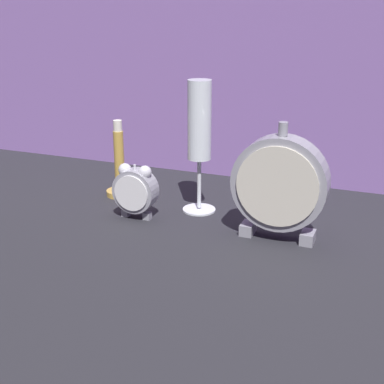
{
  "coord_description": "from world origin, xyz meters",
  "views": [
    {
      "loc": [
        0.31,
        -0.7,
        0.34
      ],
      "look_at": [
        0.0,
        0.08,
        0.04
      ],
      "focal_mm": 50.0,
      "sensor_mm": 36.0,
      "label": 1
    }
  ],
  "objects": [
    {
      "name": "alarm_clock_twin_bell",
      "position": [
        -0.09,
        0.04,
        0.05
      ],
      "size": [
        0.07,
        0.03,
        0.09
      ],
      "color": "gray",
      "rests_on": "ground_plane"
    },
    {
      "name": "champagne_flute",
      "position": [
        0.0,
        0.11,
        0.14
      ],
      "size": [
        0.06,
        0.06,
        0.23
      ],
      "color": "silver",
      "rests_on": "ground_plane"
    },
    {
      "name": "ground_plane",
      "position": [
        0.0,
        0.0,
        0.0
      ],
      "size": [
        4.0,
        4.0,
        0.0
      ],
      "primitive_type": "plane",
      "color": "#232328"
    },
    {
      "name": "fabric_backdrop_drape",
      "position": [
        0.0,
        0.33,
        0.31
      ],
      "size": [
        1.61,
        0.01,
        0.61
      ],
      "primitive_type": "cube",
      "color": "#8460A8",
      "rests_on": "ground_plane"
    },
    {
      "name": "brass_candlestick",
      "position": [
        -0.17,
        0.13,
        0.05
      ],
      "size": [
        0.05,
        0.05,
        0.14
      ],
      "color": "gold",
      "rests_on": "ground_plane"
    },
    {
      "name": "mantel_clock_silver",
      "position": [
        0.15,
        0.05,
        0.09
      ],
      "size": [
        0.14,
        0.04,
        0.18
      ],
      "color": "gray",
      "rests_on": "ground_plane"
    }
  ]
}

